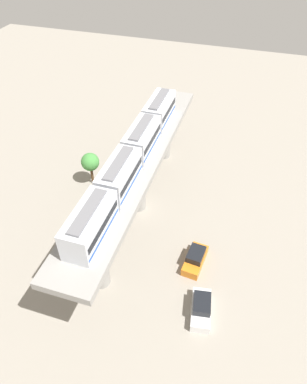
{
  "coord_description": "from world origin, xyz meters",
  "views": [
    {
      "loc": [
        11.42,
        -29.9,
        31.35
      ],
      "look_at": [
        2.5,
        -1.49,
        4.51
      ],
      "focal_mm": 32.73,
      "sensor_mm": 36.0,
      "label": 1
    }
  ],
  "objects_px": {
    "train": "(131,156)",
    "tree_near_viaduct": "(90,162)",
    "parked_car_white": "(201,308)",
    "parked_car_orange": "(195,259)"
  },
  "relations": [
    {
      "from": "train",
      "to": "tree_near_viaduct",
      "type": "height_order",
      "value": "train"
    },
    {
      "from": "parked_car_white",
      "to": "parked_car_orange",
      "type": "bearing_deg",
      "value": 98.61
    },
    {
      "from": "tree_near_viaduct",
      "to": "train",
      "type": "bearing_deg",
      "value": -28.95
    },
    {
      "from": "train",
      "to": "parked_car_white",
      "type": "bearing_deg",
      "value": -44.76
    },
    {
      "from": "train",
      "to": "tree_near_viaduct",
      "type": "xyz_separation_m",
      "value": [
        -7.55,
        4.17,
        -5.56
      ]
    },
    {
      "from": "parked_car_orange",
      "to": "parked_car_white",
      "type": "bearing_deg",
      "value": -66.64
    },
    {
      "from": "train",
      "to": "parked_car_orange",
      "type": "height_order",
      "value": "train"
    },
    {
      "from": "parked_car_white",
      "to": "tree_near_viaduct",
      "type": "relative_size",
      "value": 0.94
    },
    {
      "from": "parked_car_white",
      "to": "train",
      "type": "bearing_deg",
      "value": 126.08
    },
    {
      "from": "train",
      "to": "parked_car_orange",
      "type": "bearing_deg",
      "value": -29.36
    }
  ]
}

